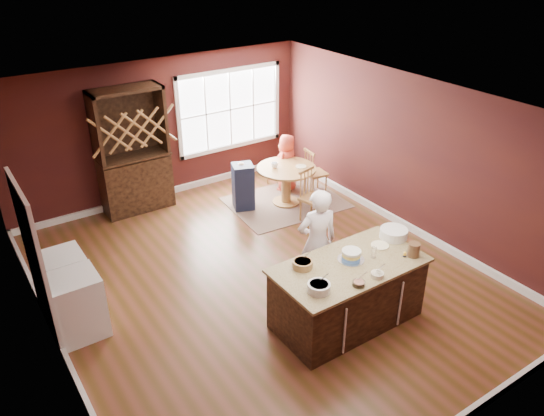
{
  "coord_description": "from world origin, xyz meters",
  "views": [
    {
      "loc": [
        -3.6,
        -5.65,
        4.76
      ],
      "look_at": [
        0.31,
        0.16,
        1.05
      ],
      "focal_mm": 35.0,
      "sensor_mm": 36.0,
      "label": 1
    }
  ],
  "objects_px": {
    "high_chair": "(243,186)",
    "washer": "(78,305)",
    "chair_south": "(313,196)",
    "toddler": "(243,167)",
    "dryer": "(64,282)",
    "dining_table": "(286,178)",
    "baker": "(317,242)",
    "hutch": "(132,151)",
    "layer_cake": "(351,255)",
    "chair_east": "(316,171)",
    "chair_north": "(278,162)",
    "kitchen_island": "(347,294)",
    "seated_woman": "(287,163)"
  },
  "relations": [
    {
      "from": "kitchen_island",
      "to": "dining_table",
      "type": "distance_m",
      "value": 3.58
    },
    {
      "from": "high_chair",
      "to": "washer",
      "type": "height_order",
      "value": "high_chair"
    },
    {
      "from": "dryer",
      "to": "dining_table",
      "type": "bearing_deg",
      "value": 11.75
    },
    {
      "from": "seated_woman",
      "to": "high_chair",
      "type": "height_order",
      "value": "seated_woman"
    },
    {
      "from": "toddler",
      "to": "hutch",
      "type": "bearing_deg",
      "value": 148.77
    },
    {
      "from": "chair_east",
      "to": "hutch",
      "type": "height_order",
      "value": "hutch"
    },
    {
      "from": "dining_table",
      "to": "hutch",
      "type": "xyz_separation_m",
      "value": [
        -2.46,
        1.38,
        0.63
      ]
    },
    {
      "from": "dryer",
      "to": "high_chair",
      "type": "bearing_deg",
      "value": 18.4
    },
    {
      "from": "chair_east",
      "to": "seated_woman",
      "type": "height_order",
      "value": "seated_woman"
    },
    {
      "from": "high_chair",
      "to": "dryer",
      "type": "distance_m",
      "value": 3.8
    },
    {
      "from": "layer_cake",
      "to": "washer",
      "type": "relative_size",
      "value": 0.4
    },
    {
      "from": "hutch",
      "to": "layer_cake",
      "type": "bearing_deg",
      "value": -75.65
    },
    {
      "from": "layer_cake",
      "to": "dryer",
      "type": "bearing_deg",
      "value": 143.31
    },
    {
      "from": "baker",
      "to": "washer",
      "type": "xyz_separation_m",
      "value": [
        -3.14,
        0.98,
        -0.38
      ]
    },
    {
      "from": "chair_east",
      "to": "toddler",
      "type": "bearing_deg",
      "value": 84.65
    },
    {
      "from": "baker",
      "to": "toddler",
      "type": "distance_m",
      "value": 2.93
    },
    {
      "from": "washer",
      "to": "chair_east",
      "type": "bearing_deg",
      "value": 17.17
    },
    {
      "from": "dining_table",
      "to": "chair_north",
      "type": "xyz_separation_m",
      "value": [
        0.38,
        0.84,
        -0.06
      ]
    },
    {
      "from": "high_chair",
      "to": "dryer",
      "type": "bearing_deg",
      "value": -141.96
    },
    {
      "from": "washer",
      "to": "hutch",
      "type": "bearing_deg",
      "value": 56.51
    },
    {
      "from": "hutch",
      "to": "washer",
      "type": "distance_m",
      "value": 3.6
    },
    {
      "from": "layer_cake",
      "to": "chair_east",
      "type": "distance_m",
      "value": 3.89
    },
    {
      "from": "layer_cake",
      "to": "washer",
      "type": "height_order",
      "value": "layer_cake"
    },
    {
      "from": "hutch",
      "to": "toddler",
      "type": "bearing_deg",
      "value": -31.23
    },
    {
      "from": "baker",
      "to": "chair_east",
      "type": "bearing_deg",
      "value": -113.55
    },
    {
      "from": "layer_cake",
      "to": "hutch",
      "type": "xyz_separation_m",
      "value": [
        -1.19,
        4.63,
        0.17
      ]
    },
    {
      "from": "baker",
      "to": "washer",
      "type": "bearing_deg",
      "value": -2.81
    },
    {
      "from": "chair_east",
      "to": "washer",
      "type": "bearing_deg",
      "value": 113.63
    },
    {
      "from": "dining_table",
      "to": "dryer",
      "type": "relative_size",
      "value": 1.31
    },
    {
      "from": "high_chair",
      "to": "washer",
      "type": "xyz_separation_m",
      "value": [
        -3.61,
        -1.84,
        -0.02
      ]
    },
    {
      "from": "kitchen_island",
      "to": "toddler",
      "type": "height_order",
      "value": "toddler"
    },
    {
      "from": "dining_table",
      "to": "chair_east",
      "type": "bearing_deg",
      "value": 2.77
    },
    {
      "from": "chair_east",
      "to": "washer",
      "type": "distance_m",
      "value": 5.39
    },
    {
      "from": "chair_south",
      "to": "chair_north",
      "type": "height_order",
      "value": "chair_south"
    },
    {
      "from": "toddler",
      "to": "high_chair",
      "type": "bearing_deg",
      "value": -123.0
    },
    {
      "from": "high_chair",
      "to": "chair_south",
      "type": "bearing_deg",
      "value": -35.66
    },
    {
      "from": "dining_table",
      "to": "dryer",
      "type": "xyz_separation_m",
      "value": [
        -4.4,
        -0.92,
        -0.1
      ]
    },
    {
      "from": "layer_cake",
      "to": "toddler",
      "type": "bearing_deg",
      "value": 81.77
    },
    {
      "from": "chair_north",
      "to": "toddler",
      "type": "height_order",
      "value": "chair_north"
    },
    {
      "from": "kitchen_island",
      "to": "chair_south",
      "type": "relative_size",
      "value": 2.02
    },
    {
      "from": "seated_woman",
      "to": "chair_north",
      "type": "bearing_deg",
      "value": -120.85
    },
    {
      "from": "dryer",
      "to": "layer_cake",
      "type": "bearing_deg",
      "value": -36.69
    },
    {
      "from": "chair_south",
      "to": "toddler",
      "type": "relative_size",
      "value": 3.83
    },
    {
      "from": "chair_south",
      "to": "high_chair",
      "type": "xyz_separation_m",
      "value": [
        -0.79,
        1.14,
        -0.03
      ]
    },
    {
      "from": "seated_woman",
      "to": "high_chair",
      "type": "relative_size",
      "value": 1.27
    },
    {
      "from": "dining_table",
      "to": "chair_east",
      "type": "height_order",
      "value": "chair_east"
    },
    {
      "from": "baker",
      "to": "high_chair",
      "type": "bearing_deg",
      "value": -84.99
    },
    {
      "from": "washer",
      "to": "seated_woman",
      "type": "bearing_deg",
      "value": 23.13
    },
    {
      "from": "baker",
      "to": "washer",
      "type": "distance_m",
      "value": 3.31
    },
    {
      "from": "chair_east",
      "to": "hutch",
      "type": "xyz_separation_m",
      "value": [
        -3.21,
        1.35,
        0.69
      ]
    }
  ]
}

